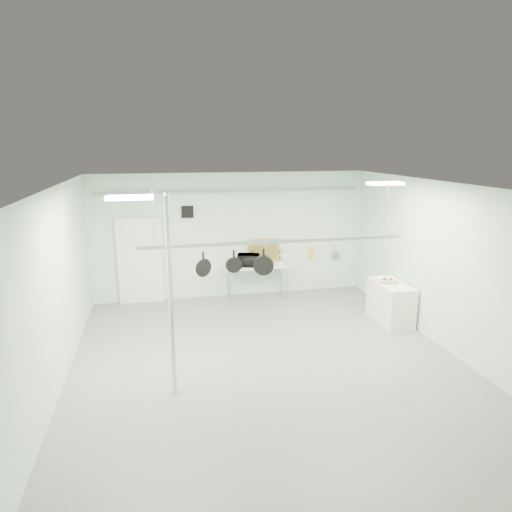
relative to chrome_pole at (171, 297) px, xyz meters
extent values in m
plane|color=gray|center=(1.70, 0.60, -1.60)|extent=(8.00, 8.00, 0.00)
cube|color=silver|center=(1.70, 0.60, 1.59)|extent=(7.00, 8.00, 0.02)
cube|color=silver|center=(1.70, 4.59, 0.00)|extent=(7.00, 0.02, 3.20)
cube|color=silver|center=(5.19, 0.60, 0.00)|extent=(0.02, 8.00, 3.20)
cube|color=silver|center=(-0.60, 4.54, -0.55)|extent=(1.10, 0.10, 2.20)
cube|color=black|center=(0.60, 4.57, 0.65)|extent=(0.30, 0.04, 0.30)
cylinder|color=gray|center=(1.70, 4.50, 1.15)|extent=(6.60, 0.07, 0.07)
cylinder|color=silver|center=(0.00, 0.00, 0.00)|extent=(0.08, 0.08, 3.20)
cube|color=silver|center=(2.30, 4.20, -0.72)|extent=(1.60, 0.70, 0.05)
cylinder|color=#B7B7BC|center=(1.58, 3.92, -1.17)|extent=(0.04, 0.04, 0.86)
cylinder|color=#B7B7BC|center=(1.58, 4.48, -1.17)|extent=(0.04, 0.04, 0.86)
cylinder|color=#B7B7BC|center=(3.02, 3.92, -1.17)|extent=(0.04, 0.04, 0.86)
cylinder|color=#B7B7BC|center=(3.02, 4.48, -1.17)|extent=(0.04, 0.04, 0.86)
cube|color=silver|center=(4.85, 2.00, -1.15)|extent=(0.60, 1.20, 0.90)
cube|color=#B7B7BC|center=(1.90, 0.90, 0.60)|extent=(4.80, 0.06, 0.06)
cylinder|color=#B7B7BC|center=(-0.20, 0.90, 1.10)|extent=(0.02, 0.02, 0.94)
cylinder|color=#B7B7BC|center=(4.00, 0.90, 1.10)|extent=(0.02, 0.02, 0.94)
cube|color=white|center=(-0.50, -0.20, 1.56)|extent=(0.65, 0.30, 0.05)
cube|color=white|center=(4.10, 1.20, 1.56)|extent=(0.65, 0.30, 0.05)
imported|color=black|center=(2.05, 4.10, -0.54)|extent=(0.62, 0.50, 0.30)
cylinder|color=silver|center=(2.44, 4.16, -0.60)|extent=(0.15, 0.15, 0.19)
cube|color=#C97635|center=(2.55, 4.50, -0.41)|extent=(0.78, 0.16, 0.58)
cube|color=#321B11|center=(2.83, 4.50, -0.57)|extent=(0.30, 0.10, 0.25)
imported|color=white|center=(4.78, 2.08, -0.65)|extent=(0.50, 0.50, 0.10)
camera|label=1|loc=(-0.15, -6.75, 2.28)|focal=32.00mm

